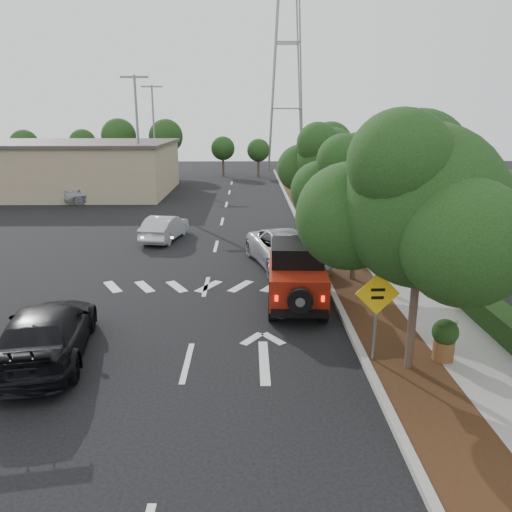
{
  "coord_description": "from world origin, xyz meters",
  "views": [
    {
      "loc": [
        1.61,
        -11.73,
        6.17
      ],
      "look_at": [
        1.83,
        3.0,
        2.03
      ],
      "focal_mm": 35.0,
      "sensor_mm": 36.0,
      "label": 1
    }
  ],
  "objects_px": {
    "silver_suv_ahead": "(286,250)",
    "speed_hump_sign": "(377,305)",
    "red_jeep": "(296,274)",
    "black_suv_oncoming": "(46,332)"
  },
  "relations": [
    {
      "from": "speed_hump_sign",
      "to": "red_jeep",
      "type": "bearing_deg",
      "value": 109.75
    },
    {
      "from": "black_suv_oncoming",
      "to": "speed_hump_sign",
      "type": "xyz_separation_m",
      "value": [
        8.48,
        -0.47,
        0.91
      ]
    },
    {
      "from": "red_jeep",
      "to": "speed_hump_sign",
      "type": "bearing_deg",
      "value": -67.26
    },
    {
      "from": "silver_suv_ahead",
      "to": "speed_hump_sign",
      "type": "distance_m",
      "value": 8.83
    },
    {
      "from": "silver_suv_ahead",
      "to": "speed_hump_sign",
      "type": "height_order",
      "value": "speed_hump_sign"
    },
    {
      "from": "silver_suv_ahead",
      "to": "speed_hump_sign",
      "type": "relative_size",
      "value": 2.27
    },
    {
      "from": "speed_hump_sign",
      "to": "black_suv_oncoming",
      "type": "bearing_deg",
      "value": 176.42
    },
    {
      "from": "red_jeep",
      "to": "speed_hump_sign",
      "type": "distance_m",
      "value": 4.65
    },
    {
      "from": "red_jeep",
      "to": "silver_suv_ahead",
      "type": "relative_size",
      "value": 0.78
    },
    {
      "from": "red_jeep",
      "to": "black_suv_oncoming",
      "type": "height_order",
      "value": "red_jeep"
    }
  ]
}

